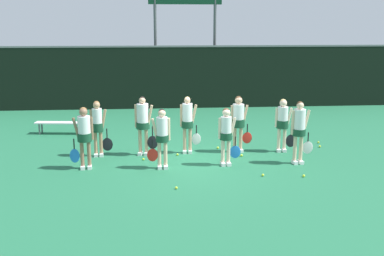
{
  "coord_description": "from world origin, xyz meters",
  "views": [
    {
      "loc": [
        -1.06,
        -12.48,
        3.84
      ],
      "look_at": [
        -0.02,
        0.08,
        0.93
      ],
      "focal_mm": 42.0,
      "sensor_mm": 36.0,
      "label": 1
    }
  ],
  "objects_px": {
    "tennis_ball_5": "(263,175)",
    "player_7": "(238,119)",
    "player_4": "(98,124)",
    "tennis_ball_8": "(176,188)",
    "scoreboard": "(185,6)",
    "tennis_ball_7": "(318,142)",
    "player_1": "(162,134)",
    "tennis_ball_0": "(320,146)",
    "bench_courtside": "(62,124)",
    "player_5": "(143,121)",
    "player_6": "(188,120)",
    "tennis_ball_6": "(178,155)",
    "player_8": "(283,121)",
    "player_2": "(226,132)",
    "tennis_ball_3": "(304,176)",
    "player_3": "(299,127)",
    "tennis_ball_4": "(242,155)",
    "player_0": "(84,133)",
    "tennis_ball_1": "(218,148)",
    "tennis_ball_2": "(143,159)"
  },
  "relations": [
    {
      "from": "tennis_ball_5",
      "to": "player_7",
      "type": "bearing_deg",
      "value": 95.76
    },
    {
      "from": "player_4",
      "to": "tennis_ball_8",
      "type": "bearing_deg",
      "value": -57.27
    },
    {
      "from": "scoreboard",
      "to": "tennis_ball_7",
      "type": "relative_size",
      "value": 89.69
    },
    {
      "from": "player_1",
      "to": "tennis_ball_0",
      "type": "distance_m",
      "value": 5.43
    },
    {
      "from": "bench_courtside",
      "to": "player_5",
      "type": "bearing_deg",
      "value": -37.76
    },
    {
      "from": "scoreboard",
      "to": "player_6",
      "type": "xyz_separation_m",
      "value": [
        -0.51,
        -8.49,
        -3.67
      ]
    },
    {
      "from": "tennis_ball_6",
      "to": "player_8",
      "type": "bearing_deg",
      "value": 3.33
    },
    {
      "from": "player_2",
      "to": "player_4",
      "type": "height_order",
      "value": "player_4"
    },
    {
      "from": "player_4",
      "to": "player_1",
      "type": "bearing_deg",
      "value": -39.01
    },
    {
      "from": "player_7",
      "to": "tennis_ball_7",
      "type": "relative_size",
      "value": 25.84
    },
    {
      "from": "player_1",
      "to": "tennis_ball_3",
      "type": "distance_m",
      "value": 3.88
    },
    {
      "from": "player_4",
      "to": "player_7",
      "type": "distance_m",
      "value": 4.22
    },
    {
      "from": "player_4",
      "to": "player_6",
      "type": "xyz_separation_m",
      "value": [
        2.66,
        0.12,
        0.05
      ]
    },
    {
      "from": "bench_courtside",
      "to": "tennis_ball_8",
      "type": "height_order",
      "value": "bench_courtside"
    },
    {
      "from": "player_8",
      "to": "tennis_ball_6",
      "type": "bearing_deg",
      "value": -173.1
    },
    {
      "from": "player_6",
      "to": "tennis_ball_8",
      "type": "height_order",
      "value": "player_6"
    },
    {
      "from": "tennis_ball_6",
      "to": "player_3",
      "type": "bearing_deg",
      "value": -17.41
    },
    {
      "from": "bench_courtside",
      "to": "player_1",
      "type": "bearing_deg",
      "value": -43.81
    },
    {
      "from": "player_4",
      "to": "bench_courtside",
      "type": "bearing_deg",
      "value": 115.93
    },
    {
      "from": "player_1",
      "to": "tennis_ball_6",
      "type": "relative_size",
      "value": 25.25
    },
    {
      "from": "player_1",
      "to": "tennis_ball_4",
      "type": "height_order",
      "value": "player_1"
    },
    {
      "from": "player_0",
      "to": "player_8",
      "type": "height_order",
      "value": "player_0"
    },
    {
      "from": "player_6",
      "to": "player_8",
      "type": "bearing_deg",
      "value": 1.97
    },
    {
      "from": "player_7",
      "to": "tennis_ball_4",
      "type": "relative_size",
      "value": 24.73
    },
    {
      "from": "bench_courtside",
      "to": "player_2",
      "type": "height_order",
      "value": "player_2"
    },
    {
      "from": "player_1",
      "to": "tennis_ball_6",
      "type": "bearing_deg",
      "value": 65.9
    },
    {
      "from": "tennis_ball_6",
      "to": "tennis_ball_0",
      "type": "bearing_deg",
      "value": 6.72
    },
    {
      "from": "tennis_ball_0",
      "to": "tennis_ball_5",
      "type": "height_order",
      "value": "tennis_ball_0"
    },
    {
      "from": "tennis_ball_1",
      "to": "tennis_ball_2",
      "type": "distance_m",
      "value": 2.54
    },
    {
      "from": "player_4",
      "to": "player_8",
      "type": "distance_m",
      "value": 5.57
    },
    {
      "from": "tennis_ball_0",
      "to": "tennis_ball_1",
      "type": "xyz_separation_m",
      "value": [
        -3.28,
        0.1,
        -0.0
      ]
    },
    {
      "from": "bench_courtside",
      "to": "player_5",
      "type": "xyz_separation_m",
      "value": [
        2.99,
        -2.94,
        0.68
      ]
    },
    {
      "from": "player_3",
      "to": "tennis_ball_6",
      "type": "xyz_separation_m",
      "value": [
        -3.35,
        1.05,
        -1.02
      ]
    },
    {
      "from": "player_1",
      "to": "tennis_ball_3",
      "type": "bearing_deg",
      "value": -18.08
    },
    {
      "from": "player_0",
      "to": "tennis_ball_7",
      "type": "xyz_separation_m",
      "value": [
        7.28,
        2.08,
        -0.98
      ]
    },
    {
      "from": "player_4",
      "to": "tennis_ball_6",
      "type": "height_order",
      "value": "player_4"
    },
    {
      "from": "player_7",
      "to": "tennis_ball_3",
      "type": "height_order",
      "value": "player_7"
    },
    {
      "from": "player_7",
      "to": "tennis_ball_6",
      "type": "bearing_deg",
      "value": -178.01
    },
    {
      "from": "player_4",
      "to": "tennis_ball_1",
      "type": "bearing_deg",
      "value": 4.22
    },
    {
      "from": "player_6",
      "to": "tennis_ball_3",
      "type": "bearing_deg",
      "value": -37.78
    },
    {
      "from": "player_3",
      "to": "player_5",
      "type": "relative_size",
      "value": 1.0
    },
    {
      "from": "player_7",
      "to": "tennis_ball_5",
      "type": "distance_m",
      "value": 2.55
    },
    {
      "from": "player_0",
      "to": "tennis_ball_2",
      "type": "xyz_separation_m",
      "value": [
        1.54,
        0.64,
        -0.98
      ]
    },
    {
      "from": "player_5",
      "to": "tennis_ball_5",
      "type": "relative_size",
      "value": 26.29
    },
    {
      "from": "player_1",
      "to": "tennis_ball_2",
      "type": "bearing_deg",
      "value": 122.12
    },
    {
      "from": "tennis_ball_3",
      "to": "player_0",
      "type": "bearing_deg",
      "value": 168.3
    },
    {
      "from": "tennis_ball_3",
      "to": "tennis_ball_7",
      "type": "height_order",
      "value": "tennis_ball_3"
    },
    {
      "from": "tennis_ball_0",
      "to": "tennis_ball_8",
      "type": "xyz_separation_m",
      "value": [
        -4.76,
        -3.36,
        -0.0
      ]
    },
    {
      "from": "bench_courtside",
      "to": "tennis_ball_4",
      "type": "relative_size",
      "value": 27.44
    },
    {
      "from": "tennis_ball_3",
      "to": "tennis_ball_0",
      "type": "bearing_deg",
      "value": 62.41
    }
  ]
}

